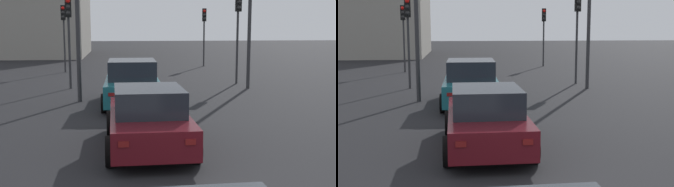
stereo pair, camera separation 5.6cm
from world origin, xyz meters
TOP-DOWN VIEW (x-y plane):
  - car_teal_right_lead at (9.96, 1.58)m, footprint 4.82×2.15m
  - car_maroon_right_second at (4.14, 1.40)m, footprint 4.33×2.00m
  - traffic_light_near_left at (21.89, 5.33)m, footprint 0.32×0.29m
  - traffic_light_near_right at (25.02, -4.03)m, footprint 0.32×0.30m
  - traffic_light_far_left at (14.44, 4.24)m, footprint 0.32×0.30m
  - traffic_light_far_right at (15.34, -3.80)m, footprint 0.32×0.28m
  - street_lamp_kerbside at (13.68, -3.87)m, footprint 0.56×0.36m

SIDE VIEW (x-z plane):
  - car_maroon_right_second at x=4.14m, z-range -0.02..1.44m
  - car_teal_right_lead at x=9.96m, z-range -0.04..1.61m
  - traffic_light_near_right at x=25.02m, z-range 0.89..4.96m
  - traffic_light_near_left at x=21.89m, z-range 0.90..5.00m
  - traffic_light_far_left at x=14.44m, z-range 0.90..5.03m
  - traffic_light_far_right at x=15.34m, z-range 0.96..5.40m
  - street_lamp_kerbside at x=13.68m, z-range 0.64..7.24m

